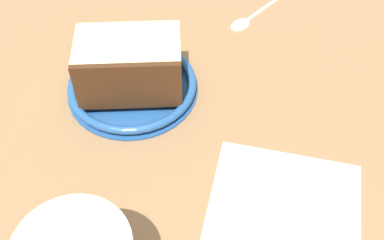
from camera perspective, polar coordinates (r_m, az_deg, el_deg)
ground_plane at (r=51.53cm, az=-5.61°, el=-1.51°), size 149.64×149.64×3.03cm
small_plate at (r=53.22cm, az=-7.16°, el=4.12°), size 14.53×14.53×1.53cm
cake_slice at (r=50.83cm, az=-7.52°, el=6.39°), size 12.87×11.31×6.55cm
teaspoon at (r=63.40cm, az=7.10°, el=12.38°), size 5.15×12.19×0.80cm
folded_napkin at (r=44.46cm, az=10.98°, el=-11.04°), size 16.41×16.50×0.60cm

